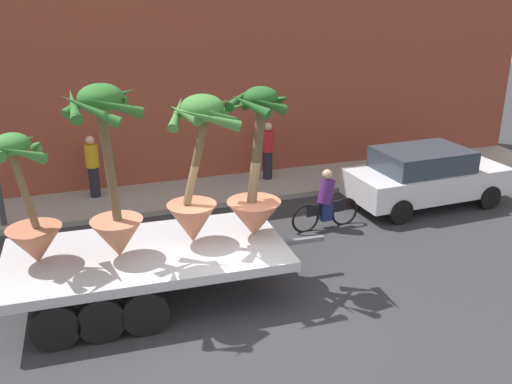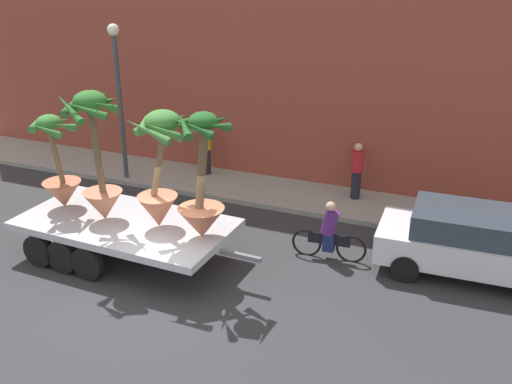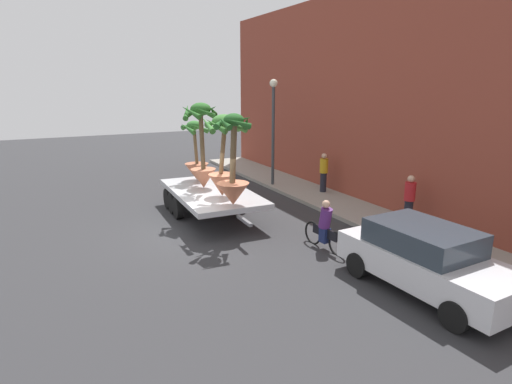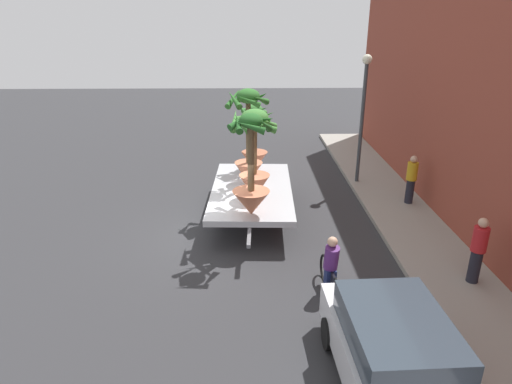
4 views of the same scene
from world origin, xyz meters
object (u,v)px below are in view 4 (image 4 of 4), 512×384
Objects in this scene: potted_palm_extra at (254,157)px; pedestrian_near_gate at (478,249)px; potted_palm_middle at (255,145)px; pedestrian_far_left at (411,179)px; street_lamp at (363,103)px; cyclist at (331,269)px; potted_palm_rear at (248,141)px; flatbed_trailer at (252,192)px; potted_palm_front at (251,180)px; parked_car at (397,360)px.

pedestrian_near_gate is (3.34, 5.31, -1.32)m from potted_palm_extra.
potted_palm_middle is 1.39× the size of pedestrian_far_left.
cyclist is at bearing -17.83° from street_lamp.
pedestrian_far_left is 3.39m from street_lamp.
cyclist is at bearing 14.48° from potted_palm_middle.
flatbed_trailer is at bearing 20.40° from potted_palm_rear.
street_lamp is (-2.24, -1.30, 2.19)m from pedestrian_far_left.
cyclist is at bearing 20.56° from flatbed_trailer.
street_lamp is at bearing 139.68° from potted_palm_front.
pedestrian_far_left is at bearing 116.46° from potted_palm_front.
potted_palm_rear is 1.58m from potted_palm_extra.
pedestrian_near_gate is (-3.39, 3.01, 0.22)m from parked_car.
flatbed_trailer is at bearing 178.80° from potted_palm_front.
potted_palm_extra is (1.26, 0.06, 1.60)m from flatbed_trailer.
potted_palm_extra is 1.66× the size of pedestrian_far_left.
potted_palm_front reaches higher than pedestrian_far_left.
potted_palm_rear is at bearing -178.62° from potted_palm_front.
parked_car is at bearing 23.15° from potted_palm_front.
parked_car is (5.63, 2.41, -1.21)m from potted_palm_front.
parked_car reaches higher than flatbed_trailer.
street_lamp is at bearing 102.87° from potted_palm_middle.
potted_palm_front is 1.16m from potted_palm_extra.
street_lamp reaches higher than potted_palm_extra.
pedestrian_near_gate reaches higher than cyclist.
pedestrian_far_left is at bearing 94.06° from flatbed_trailer.
parked_car is at bearing -9.80° from street_lamp.
potted_palm_extra is at bearing -122.19° from pedestrian_near_gate.
potted_palm_front is (2.37, -0.05, 1.27)m from flatbed_trailer.
potted_palm_middle reaches higher than flatbed_trailer.
pedestrian_near_gate is at bearing 9.18° from street_lamp.
potted_palm_rear reaches higher than flatbed_trailer.
street_lamp reaches higher than pedestrian_near_gate.
flatbed_trailer is at bearing -177.41° from potted_palm_extra.
cyclist is 0.42× the size of parked_car.
potted_palm_rear is 1.84× the size of pedestrian_near_gate.
pedestrian_near_gate is (6.31, 5.24, -0.85)m from potted_palm_middle.
flatbed_trailer is at bearing -163.57° from parked_car.
potted_palm_rear reaches higher than potted_palm_front.
street_lamp is (-5.00, 4.24, 1.19)m from potted_palm_front.
potted_palm_front reaches higher than flatbed_trailer.
potted_palm_rear reaches higher than pedestrian_near_gate.
potted_palm_extra is 1.66× the size of pedestrian_near_gate.
cyclist is at bearing 20.55° from potted_palm_rear.
cyclist is 3.25m from parked_car.
potted_palm_front reaches higher than potted_palm_extra.
potted_palm_front is 1.59× the size of cyclist.
cyclist is 1.08× the size of pedestrian_far_left.
potted_palm_extra is 6.41m from pedestrian_near_gate.
potted_palm_middle is at bearing -167.02° from parked_car.
potted_palm_middle is at bearing 178.76° from potted_palm_extra.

